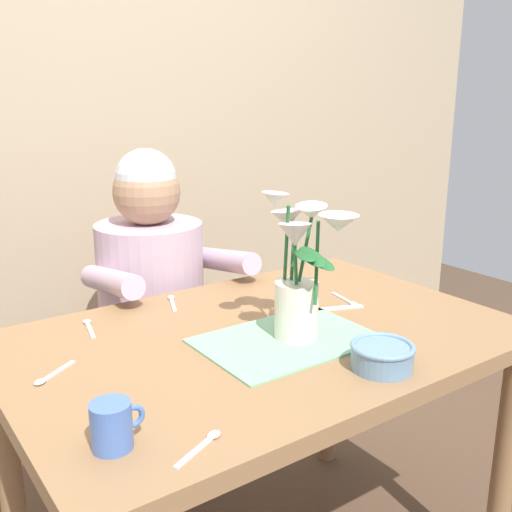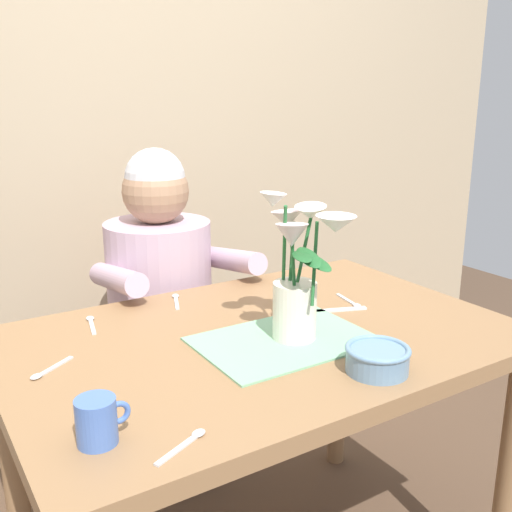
{
  "view_description": "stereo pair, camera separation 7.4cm",
  "coord_description": "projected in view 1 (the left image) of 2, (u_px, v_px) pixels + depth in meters",
  "views": [
    {
      "loc": [
        -0.78,
        -1.07,
        1.3
      ],
      "look_at": [
        0.01,
        0.05,
        0.92
      ],
      "focal_mm": 41.72,
      "sensor_mm": 36.0,
      "label": 1
    },
    {
      "loc": [
        -0.72,
        -1.11,
        1.3
      ],
      "look_at": [
        0.01,
        0.05,
        0.92
      ],
      "focal_mm": 41.72,
      "sensor_mm": 36.0,
      "label": 2
    }
  ],
  "objects": [
    {
      "name": "flower_vase",
      "position": [
        301.0,
        272.0,
        1.35
      ],
      "size": [
        0.19,
        0.25,
        0.35
      ],
      "color": "silver",
      "rests_on": "dining_table"
    },
    {
      "name": "spoon_0",
      "position": [
        49.0,
        377.0,
        1.21
      ],
      "size": [
        0.11,
        0.08,
        0.01
      ],
      "color": "silver",
      "rests_on": "dining_table"
    },
    {
      "name": "wood_panel_backdrop",
      "position": [
        91.0,
        106.0,
        2.12
      ],
      "size": [
        4.0,
        0.1,
        2.5
      ],
      "primitive_type": "cube",
      "color": "tan",
      "rests_on": "ground_plane"
    },
    {
      "name": "striped_placemat",
      "position": [
        287.0,
        340.0,
        1.38
      ],
      "size": [
        0.4,
        0.28,
        0.0
      ],
      "primitive_type": "cube",
      "color": "#7AB289",
      "rests_on": "dining_table"
    },
    {
      "name": "tea_cup",
      "position": [
        112.0,
        425.0,
        0.96
      ],
      "size": [
        0.09,
        0.07,
        0.08
      ],
      "color": "#476BB7",
      "rests_on": "dining_table"
    },
    {
      "name": "dinner_knife",
      "position": [
        329.0,
        309.0,
        1.58
      ],
      "size": [
        0.18,
        0.08,
        0.0
      ],
      "primitive_type": "cube",
      "rotation": [
        0.0,
        0.0,
        -0.36
      ],
      "color": "silver",
      "rests_on": "dining_table"
    },
    {
      "name": "spoon_2",
      "position": [
        205.0,
        443.0,
        0.98
      ],
      "size": [
        0.11,
        0.06,
        0.01
      ],
      "color": "silver",
      "rests_on": "dining_table"
    },
    {
      "name": "seated_person",
      "position": [
        154.0,
        323.0,
        1.96
      ],
      "size": [
        0.45,
        0.47,
        1.14
      ],
      "rotation": [
        0.0,
        0.0,
        -0.06
      ],
      "color": "#4C4C56",
      "rests_on": "ground_plane"
    },
    {
      "name": "spoon_4",
      "position": [
        172.0,
        301.0,
        1.64
      ],
      "size": [
        0.06,
        0.12,
        0.01
      ],
      "color": "silver",
      "rests_on": "dining_table"
    },
    {
      "name": "spoon_1",
      "position": [
        348.0,
        301.0,
        1.64
      ],
      "size": [
        0.03,
        0.12,
        0.01
      ],
      "color": "silver",
      "rests_on": "dining_table"
    },
    {
      "name": "dining_table",
      "position": [
        263.0,
        370.0,
        1.45
      ],
      "size": [
        1.2,
        0.8,
        0.74
      ],
      "color": "olive",
      "rests_on": "ground_plane"
    },
    {
      "name": "ceramic_bowl",
      "position": [
        382.0,
        355.0,
        1.24
      ],
      "size": [
        0.14,
        0.14,
        0.06
      ],
      "color": "#6689A8",
      "rests_on": "dining_table"
    },
    {
      "name": "spoon_3",
      "position": [
        89.0,
        325.0,
        1.47
      ],
      "size": [
        0.04,
        0.12,
        0.01
      ],
      "color": "silver",
      "rests_on": "dining_table"
    }
  ]
}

